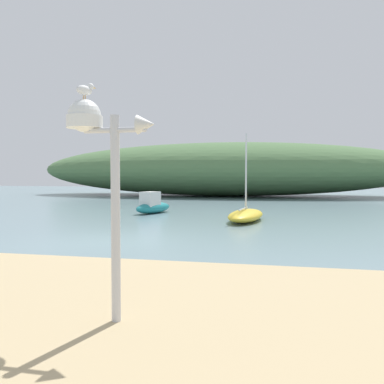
{
  "coord_description": "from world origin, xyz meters",
  "views": [
    {
      "loc": [
        5.09,
        -11.98,
        2.1
      ],
      "look_at": [
        2.09,
        2.15,
        1.5
      ],
      "focal_mm": 37.09,
      "sensor_mm": 36.0,
      "label": 1
    }
  ],
  "objects_px": {
    "motorboat_east_reach": "(152,205)",
    "sailboat_far_right": "(246,215)",
    "mast_structure": "(97,141)",
    "seagull_on_radar": "(85,89)"
  },
  "relations": [
    {
      "from": "motorboat_east_reach",
      "to": "sailboat_far_right",
      "type": "bearing_deg",
      "value": -27.03
    },
    {
      "from": "mast_structure",
      "to": "motorboat_east_reach",
      "type": "height_order",
      "value": "mast_structure"
    },
    {
      "from": "seagull_on_radar",
      "to": "mast_structure",
      "type": "bearing_deg",
      "value": -4.8
    },
    {
      "from": "mast_structure",
      "to": "seagull_on_radar",
      "type": "xyz_separation_m",
      "value": [
        -0.17,
        0.01,
        0.68
      ]
    },
    {
      "from": "seagull_on_radar",
      "to": "sailboat_far_right",
      "type": "xyz_separation_m",
      "value": [
        1.09,
        13.49,
        -2.94
      ]
    },
    {
      "from": "mast_structure",
      "to": "seagull_on_radar",
      "type": "height_order",
      "value": "seagull_on_radar"
    },
    {
      "from": "mast_structure",
      "to": "motorboat_east_reach",
      "type": "xyz_separation_m",
      "value": [
        -4.45,
        16.24,
        -2.1
      ]
    },
    {
      "from": "sailboat_far_right",
      "to": "motorboat_east_reach",
      "type": "distance_m",
      "value": 6.03
    },
    {
      "from": "mast_structure",
      "to": "sailboat_far_right",
      "type": "height_order",
      "value": "sailboat_far_right"
    },
    {
      "from": "seagull_on_radar",
      "to": "motorboat_east_reach",
      "type": "relative_size",
      "value": 0.1
    }
  ]
}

